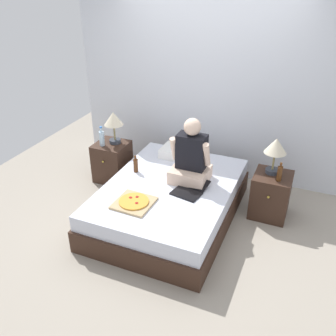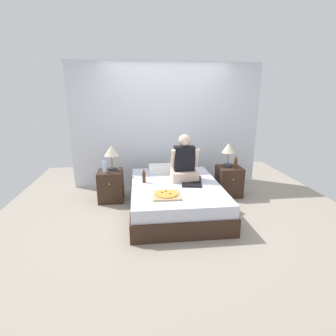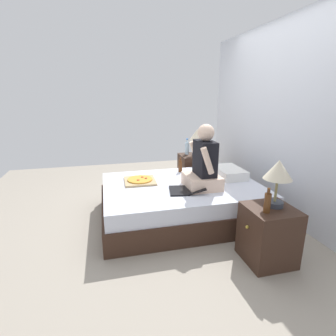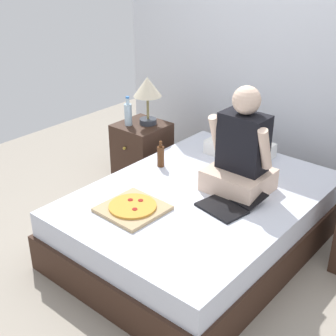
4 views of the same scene
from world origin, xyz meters
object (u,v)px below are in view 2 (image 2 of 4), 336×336
object	(u,v)px
bed	(175,197)
pizza_box	(167,195)
lamp_on_left_nightstand	(111,153)
nightstand_right	(229,181)
nightstand_left	(111,186)
laptop	(192,183)
beer_bottle_on_bed	(144,177)
water_bottle	(104,167)
lamp_on_right_nightstand	(228,150)
beer_bottle	(236,163)
person_seated	(184,163)

from	to	relation	value
bed	pizza_box	xyz separation A→B (m)	(-0.21, -0.51, 0.25)
lamp_on_left_nightstand	nightstand_right	bearing A→B (deg)	-1.32
nightstand_left	lamp_on_left_nightstand	world-z (taller)	lamp_on_left_nightstand
bed	laptop	bearing A→B (deg)	-8.47
laptop	beer_bottle_on_bed	distance (m)	0.80
water_bottle	bed	bearing A→B (deg)	-20.75
lamp_on_left_nightstand	lamp_on_right_nightstand	distance (m)	2.15
lamp_on_left_nightstand	lamp_on_right_nightstand	world-z (taller)	same
beer_bottle_on_bed	water_bottle	bearing A→B (deg)	154.94
nightstand_right	beer_bottle	world-z (taller)	beer_bottle
nightstand_left	nightstand_right	size ratio (longest dim) A/B	1.00
laptop	lamp_on_right_nightstand	bearing A→B (deg)	37.62
water_bottle	laptop	distance (m)	1.54
lamp_on_right_nightstand	person_seated	size ratio (longest dim) A/B	0.58
water_bottle	beer_bottle_on_bed	bearing A→B (deg)	-25.06
bed	nightstand_right	size ratio (longest dim) A/B	3.64
laptop	pizza_box	world-z (taller)	laptop
bed	beer_bottle_on_bed	world-z (taller)	beer_bottle_on_bed
lamp_on_right_nightstand	laptop	size ratio (longest dim) A/B	0.97
lamp_on_right_nightstand	beer_bottle_on_bed	world-z (taller)	lamp_on_right_nightstand
lamp_on_right_nightstand	person_seated	xyz separation A→B (m)	(-0.90, -0.37, -0.14)
nightstand_left	nightstand_right	xyz separation A→B (m)	(2.22, 0.00, 0.00)
nightstand_right	pizza_box	bearing A→B (deg)	-141.42
nightstand_left	nightstand_right	distance (m)	2.22
water_bottle	pizza_box	distance (m)	1.39
beer_bottle	laptop	size ratio (longest dim) A/B	0.49
lamp_on_right_nightstand	water_bottle	bearing A→B (deg)	-176.47
lamp_on_left_nightstand	beer_bottle_on_bed	distance (m)	0.79
water_bottle	person_seated	world-z (taller)	person_seated
laptop	pizza_box	bearing A→B (deg)	-134.92
lamp_on_right_nightstand	person_seated	distance (m)	0.98
lamp_on_right_nightstand	beer_bottle_on_bed	distance (m)	1.69
beer_bottle	beer_bottle_on_bed	xyz separation A→B (m)	(-1.69, -0.31, -0.10)
person_seated	nightstand_left	bearing A→B (deg)	166.13
lamp_on_left_nightstand	nightstand_left	bearing A→B (deg)	-128.63
nightstand_left	person_seated	world-z (taller)	person_seated
bed	water_bottle	xyz separation A→B (m)	(-1.19, 0.45, 0.44)
person_seated	beer_bottle_on_bed	world-z (taller)	person_seated
pizza_box	beer_bottle	bearing A→B (deg)	34.42
nightstand_right	bed	bearing A→B (deg)	-154.02
water_bottle	nightstand_right	size ratio (longest dim) A/B	0.49
nightstand_left	beer_bottle	distance (m)	2.32
bed	laptop	distance (m)	0.37
nightstand_left	beer_bottle_on_bed	distance (m)	0.77
nightstand_right	laptop	xyz separation A→B (m)	(-0.85, -0.58, 0.20)
nightstand_right	beer_bottle_on_bed	bearing A→B (deg)	-165.94
laptop	beer_bottle_on_bed	xyz separation A→B (m)	(-0.78, 0.17, 0.07)
bed	lamp_on_right_nightstand	world-z (taller)	lamp_on_right_nightstand
lamp_on_right_nightstand	beer_bottle	distance (m)	0.29
lamp_on_left_nightstand	beer_bottle_on_bed	size ratio (longest dim) A/B	2.05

